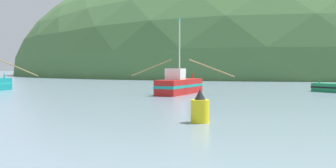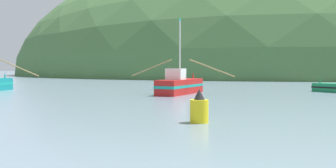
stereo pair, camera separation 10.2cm
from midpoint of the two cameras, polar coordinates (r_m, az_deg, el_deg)
hill_far_left at (r=189.88m, az=12.49°, el=1.60°), size 174.63×139.70×53.97m
hill_far_right at (r=158.47m, az=17.58°, el=1.39°), size 210.13×168.11×92.97m
fishing_boat_red at (r=37.53m, az=1.66°, el=-0.19°), size 10.32×8.01×7.37m
channel_buoy at (r=17.97m, az=4.63°, el=-3.71°), size 0.87×0.87×1.58m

